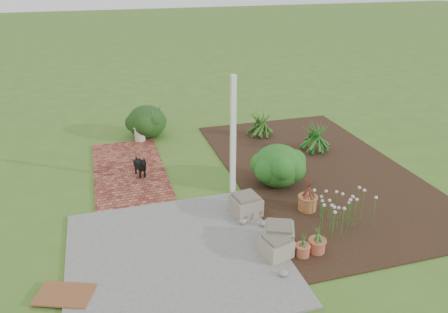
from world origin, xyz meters
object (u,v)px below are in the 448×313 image
object	(u,v)px
stone_trough_near	(276,247)
cream_ceramic_urn	(140,134)
black_dog	(140,165)
evergreen_shrub	(278,165)

from	to	relation	value
stone_trough_near	cream_ceramic_urn	size ratio (longest dim) A/B	1.18
stone_trough_near	black_dog	distance (m)	3.95
black_dog	evergreen_shrub	bearing A→B (deg)	-38.06
black_dog	cream_ceramic_urn	world-z (taller)	black_dog
stone_trough_near	cream_ceramic_urn	distance (m)	5.90
black_dog	cream_ceramic_urn	distance (m)	2.18
stone_trough_near	evergreen_shrub	bearing A→B (deg)	66.78
evergreen_shrub	black_dog	bearing A→B (deg)	157.09
stone_trough_near	cream_ceramic_urn	xyz separation A→B (m)	(-1.57, 5.69, 0.04)
black_dog	stone_trough_near	bearing A→B (deg)	-78.19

